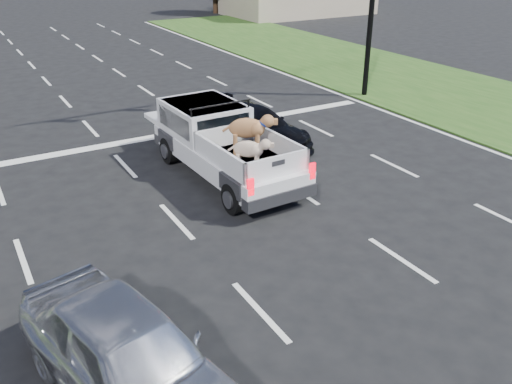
# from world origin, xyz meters

# --- Properties ---
(ground) EXTENTS (160.00, 160.00, 0.00)m
(ground) POSITION_xyz_m (0.00, 0.00, 0.00)
(ground) COLOR black
(ground) RESTS_ON ground
(road_markings) EXTENTS (17.75, 60.00, 0.01)m
(road_markings) POSITION_xyz_m (0.00, 6.56, 0.01)
(road_markings) COLOR silver
(road_markings) RESTS_ON ground
(grass_shoulder_right) EXTENTS (8.00, 60.00, 0.06)m
(grass_shoulder_right) POSITION_xyz_m (13.00, 6.00, 0.03)
(grass_shoulder_right) COLOR #204615
(grass_shoulder_right) RESTS_ON ground
(pickup_truck) EXTENTS (2.28, 5.68, 2.10)m
(pickup_truck) POSITION_xyz_m (0.50, 5.94, 0.99)
(pickup_truck) COLOR black
(pickup_truck) RESTS_ON ground
(silver_sedan) EXTENTS (2.80, 4.77, 1.52)m
(silver_sedan) POSITION_xyz_m (-4.41, -0.81, 0.76)
(silver_sedan) COLOR silver
(silver_sedan) RESTS_ON ground
(black_coupe) EXTENTS (2.73, 4.62, 1.26)m
(black_coupe) POSITION_xyz_m (2.49, 7.61, 0.63)
(black_coupe) COLOR black
(black_coupe) RESTS_ON ground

